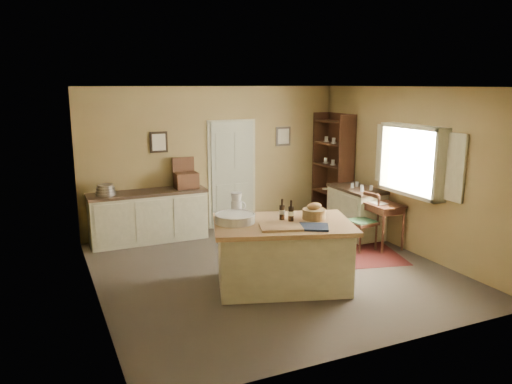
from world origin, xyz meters
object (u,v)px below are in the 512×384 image
(sideboard, at_px, (149,215))
(desk_chair, at_px, (361,223))
(shelving_unit, at_px, (335,168))
(work_island, at_px, (282,252))
(writing_desk, at_px, (380,209))
(right_cabinet, at_px, (356,211))

(sideboard, relative_size, desk_chair, 2.21)
(sideboard, bearing_deg, shelving_unit, -3.47)
(work_island, xyz_separation_m, shelving_unit, (2.48, 2.54, 0.60))
(work_island, relative_size, desk_chair, 2.30)
(writing_desk, distance_m, desk_chair, 0.43)
(writing_desk, xyz_separation_m, desk_chair, (-0.39, -0.02, -0.20))
(desk_chair, relative_size, shelving_unit, 0.43)
(work_island, distance_m, shelving_unit, 3.60)
(writing_desk, bearing_deg, shelving_unit, 84.66)
(work_island, bearing_deg, sideboard, 131.65)
(work_island, height_order, shelving_unit, shelving_unit)
(writing_desk, bearing_deg, sideboard, 151.79)
(right_cabinet, bearing_deg, work_island, -146.35)
(desk_chair, bearing_deg, shelving_unit, 65.95)
(desk_chair, bearing_deg, sideboard, 142.44)
(work_island, xyz_separation_m, right_cabinet, (2.32, 1.55, -0.02))
(writing_desk, relative_size, shelving_unit, 0.37)
(work_island, relative_size, shelving_unit, 0.98)
(writing_desk, distance_m, shelving_unit, 1.74)
(desk_chair, xyz_separation_m, right_cabinet, (0.39, 0.70, -0.01))
(work_island, bearing_deg, right_cabinet, 51.51)
(writing_desk, bearing_deg, right_cabinet, 90.01)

